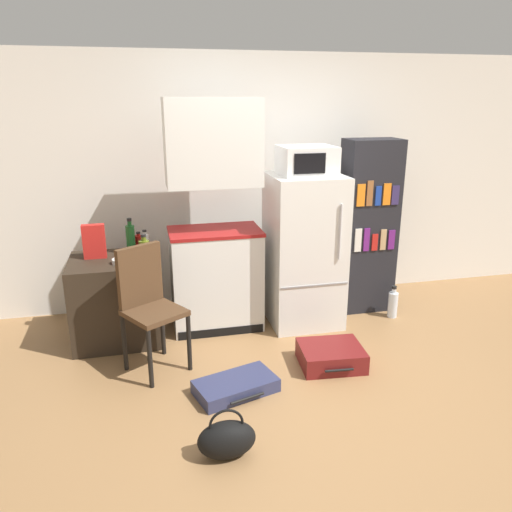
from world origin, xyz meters
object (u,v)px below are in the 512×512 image
Objects in this scene: refrigerator at (304,250)px; suitcase_small_flat at (236,386)px; microwave at (307,160)px; water_bottle_front at (393,304)px; bottle_milk_white at (145,243)px; suitcase_large_flat at (331,356)px; kitchen_hutch at (215,227)px; bookshelf at (368,227)px; cereal_box at (94,241)px; handbag at (227,439)px; bowl at (120,261)px; side_table at (117,300)px; chair at (147,298)px; bottle_ketchup_red at (139,242)px; bottle_olive_oil at (144,251)px; bottle_green_tall at (131,237)px.

refrigerator reaches higher than suitcase_small_flat.
water_bottle_front is at bearing -8.67° from microwave.
suitcase_large_flat is (1.42, -1.03, -0.76)m from bottle_milk_white.
kitchen_hutch is at bearing 172.85° from water_bottle_front.
microwave is 0.28× the size of bookshelf.
cereal_box is (-0.43, -0.07, 0.06)m from bottle_milk_white.
suitcase_small_flat is 1.84× the size of handbag.
bowl reaches higher than suitcase_large_flat.
refrigerator is 6.85× the size of bottle_milk_white.
bottle_milk_white is at bearing 98.60° from suitcase_small_flat.
side_table is 1.91m from handbag.
kitchen_hutch is 0.87m from refrigerator.
chair is at bearing -170.00° from water_bottle_front.
bottle_milk_white is (0.28, 0.14, 0.47)m from side_table.
bottle_milk_white is (0.06, -0.13, 0.02)m from bottle_ketchup_red.
handbag is (0.41, -1.61, -0.74)m from bottle_olive_oil.
handbag reaches higher than suitcase_small_flat.
kitchen_hutch is 1.94m from water_bottle_front.
microwave is at bearing -7.83° from bottle_green_tall.
suitcase_large_flat is 0.86m from suitcase_small_flat.
chair is at bearing -81.75° from bottle_green_tall.
microwave is 1.73m from bottle_green_tall.
cereal_box is at bearing -151.88° from bottle_ketchup_red.
cereal_box is at bearing 114.20° from handbag.
refrigerator reaches higher than bottle_olive_oil.
bottle_milk_white reaches higher than suitcase_small_flat.
microwave is 0.48× the size of chair.
bottle_ketchup_red is 0.24× the size of suitcase_small_flat.
water_bottle_front is at bearing 43.21° from suitcase_large_flat.
kitchen_hutch is 1.53m from suitcase_large_flat.
bottle_olive_oil is at bearing 105.78° from suitcase_small_flat.
kitchen_hutch is at bearing 4.77° from side_table.
bottle_milk_white is at bearing 173.13° from water_bottle_front.
suitcase_small_flat is at bearing -61.63° from bottle_green_tall.
bookshelf is 12.05× the size of bowl.
bookshelf reaches higher than cereal_box.
bottle_olive_oil is (-1.47, -0.16, 0.15)m from refrigerator.
bottle_green_tall reaches higher than cereal_box.
bowl is at bearing -175.91° from microwave.
microwave is 2.06m from suitcase_small_flat.
suitcase_small_flat is 0.70m from handbag.
chair is (-0.01, -0.70, -0.25)m from bottle_milk_white.
microwave is 2.00m from cereal_box.
microwave is at bearing -104.98° from refrigerator.
bowl reaches higher than suitcase_small_flat.
cereal_box is (-2.61, -0.08, 0.04)m from bookshelf.
bottle_green_tall is at bearing -137.93° from bottle_ketchup_red.
bottle_green_tall is 2.15× the size of bowl.
kitchen_hutch reaches higher than cereal_box.
chair reaches higher than suitcase_large_flat.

